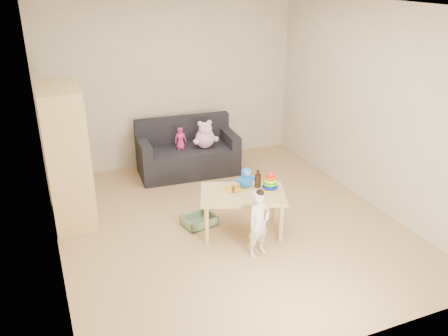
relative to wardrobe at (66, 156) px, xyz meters
name	(u,v)px	position (x,y,z in m)	size (l,w,h in m)	color
room	(228,124)	(1.75, -0.90, 0.45)	(4.50, 4.50, 4.50)	tan
wardrobe	(66,156)	(0.00, 0.00, 0.00)	(0.47, 0.95, 1.70)	#DDC079
sofa	(188,160)	(1.80, 0.79, -0.64)	(1.48, 0.74, 0.42)	black
play_table	(242,212)	(1.84, -1.13, -0.59)	(0.98, 0.62, 0.52)	#DCB978
storage_bin	(199,220)	(1.41, -0.79, -0.79)	(0.39, 0.29, 0.12)	#658A63
toddler	(259,224)	(1.80, -1.65, -0.47)	(0.28, 0.19, 0.76)	white
pink_bear	(205,136)	(2.05, 0.69, -0.26)	(0.31, 0.27, 0.36)	#F7B6D4
doll	(180,139)	(1.69, 0.77, -0.27)	(0.17, 0.12, 0.34)	#DB2980
ring_stacker	(270,183)	(2.17, -1.18, -0.25)	(0.19, 0.19, 0.21)	#D2E10B
brown_bottle	(258,180)	(2.08, -1.05, -0.24)	(0.07, 0.07, 0.21)	black
blue_plush	(246,177)	(1.94, -0.99, -0.21)	(0.21, 0.17, 0.26)	#1C6EFE
wooden_figure	(233,189)	(1.74, -1.09, -0.28)	(0.04, 0.03, 0.11)	brown
yellow_book	(233,189)	(1.77, -1.00, -0.33)	(0.18, 0.18, 0.01)	#F0A719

